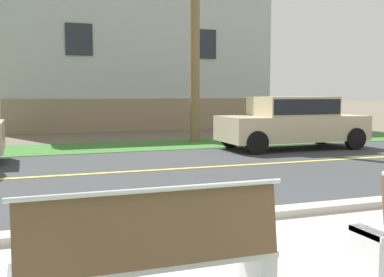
% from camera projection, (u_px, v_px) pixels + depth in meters
% --- Properties ---
extents(ground_plane, '(140.00, 140.00, 0.00)m').
position_uv_depth(ground_plane, '(126.00, 162.00, 11.25)').
color(ground_plane, '#665B4C').
extents(curb_edge, '(44.00, 0.30, 0.11)m').
position_uv_depth(curb_edge, '(217.00, 218.00, 5.95)').
color(curb_edge, '#ADA89E').
rests_on(curb_edge, ground_plane).
extents(street_asphalt, '(52.00, 8.00, 0.01)m').
position_uv_depth(street_asphalt, '(141.00, 171.00, 9.84)').
color(street_asphalt, '#383A3D').
rests_on(street_asphalt, ground_plane).
extents(road_centre_line, '(48.00, 0.14, 0.01)m').
position_uv_depth(road_centre_line, '(141.00, 171.00, 9.84)').
color(road_centre_line, '#E0CC4C').
rests_on(road_centre_line, ground_plane).
extents(far_verge_grass, '(48.00, 2.80, 0.02)m').
position_uv_depth(far_verge_grass, '(105.00, 147.00, 14.17)').
color(far_verge_grass, '#38702D').
rests_on(far_verge_grass, ground_plane).
extents(bench_left, '(1.94, 0.48, 1.01)m').
position_uv_depth(bench_left, '(151.00, 258.00, 3.36)').
color(bench_left, silver).
rests_on(bench_left, ground_plane).
extents(car_beige_near, '(4.30, 1.86, 1.54)m').
position_uv_depth(car_beige_near, '(292.00, 120.00, 13.75)').
color(car_beige_near, '#C6B793').
rests_on(car_beige_near, ground_plane).
extents(garden_wall, '(13.00, 0.36, 1.40)m').
position_uv_depth(garden_wall, '(160.00, 114.00, 20.60)').
color(garden_wall, gray).
rests_on(garden_wall, ground_plane).
extents(house_across_street, '(13.26, 6.91, 7.57)m').
position_uv_depth(house_across_street, '(129.00, 49.00, 23.05)').
color(house_across_street, '#B7BCC1').
rests_on(house_across_street, ground_plane).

